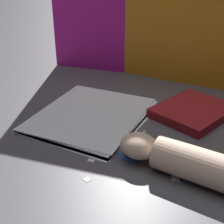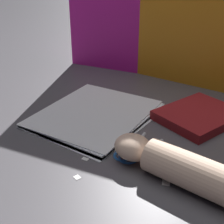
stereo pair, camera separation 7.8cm
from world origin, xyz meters
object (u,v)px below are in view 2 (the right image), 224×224
paper_stack (95,115)px  book_closed (199,115)px  scissors (132,151)px  hand_forearm (186,169)px

paper_stack → book_closed: book_closed is taller
book_closed → scissors: book_closed is taller
paper_stack → hand_forearm: (0.32, -0.14, 0.03)m
book_closed → hand_forearm: size_ratio=0.78×
scissors → paper_stack: bearing=151.2°
paper_stack → scissors: paper_stack is taller
paper_stack → hand_forearm: hand_forearm is taller
paper_stack → book_closed: (0.25, 0.15, 0.01)m
book_closed → paper_stack: bearing=-149.9°
paper_stack → hand_forearm: size_ratio=1.05×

